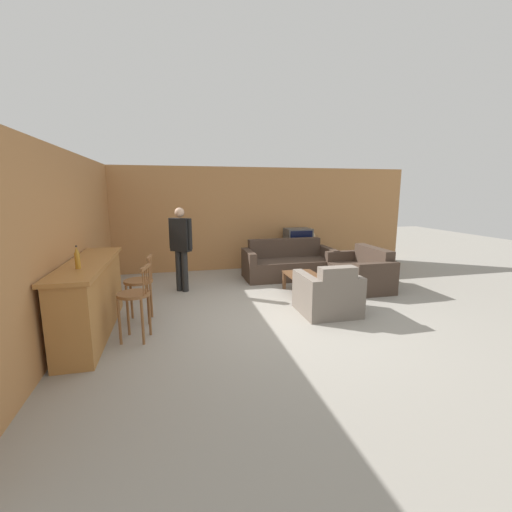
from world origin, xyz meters
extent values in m
plane|color=gray|center=(0.00, 0.00, 0.00)|extent=(24.00, 24.00, 0.00)
cube|color=#B27A47|center=(0.00, 3.68, 1.30)|extent=(9.40, 0.08, 2.60)
cube|color=#B27A47|center=(-3.10, 1.34, 1.30)|extent=(0.08, 8.68, 2.60)
cube|color=#A87038|center=(-2.77, 0.05, 0.50)|extent=(0.47, 2.31, 1.00)
cube|color=#A87038|center=(-2.77, 0.05, 1.03)|extent=(0.55, 2.37, 0.05)
cylinder|color=brown|center=(-2.15, -0.33, 0.65)|extent=(0.52, 0.52, 0.04)
cylinder|color=brown|center=(-2.27, -0.15, 0.31)|extent=(0.04, 0.04, 0.63)
cylinder|color=brown|center=(-2.34, -0.44, 0.31)|extent=(0.04, 0.04, 0.63)
cylinder|color=brown|center=(-1.97, -0.22, 0.31)|extent=(0.04, 0.04, 0.63)
cylinder|color=brown|center=(-2.04, -0.51, 0.31)|extent=(0.04, 0.04, 0.63)
cylinder|color=brown|center=(-1.95, -0.25, 0.83)|extent=(0.02, 0.02, 0.33)
cylinder|color=brown|center=(-1.97, -0.33, 0.83)|extent=(0.02, 0.02, 0.33)
cylinder|color=brown|center=(-1.99, -0.42, 0.83)|extent=(0.02, 0.02, 0.33)
cylinder|color=brown|center=(-2.01, -0.50, 0.83)|extent=(0.02, 0.02, 0.33)
cube|color=brown|center=(-1.98, -0.37, 1.02)|extent=(0.12, 0.37, 0.04)
cylinder|color=brown|center=(-2.15, 0.36, 0.65)|extent=(0.47, 0.47, 0.04)
cylinder|color=brown|center=(-2.29, 0.52, 0.31)|extent=(0.04, 0.04, 0.63)
cylinder|color=brown|center=(-2.32, 0.22, 0.31)|extent=(0.04, 0.04, 0.63)
cylinder|color=brown|center=(-1.99, 0.50, 0.31)|extent=(0.04, 0.04, 0.63)
cylinder|color=brown|center=(-2.02, 0.20, 0.31)|extent=(0.04, 0.04, 0.63)
cylinder|color=brown|center=(-1.96, 0.47, 0.83)|extent=(0.02, 0.02, 0.33)
cylinder|color=brown|center=(-1.97, 0.39, 0.83)|extent=(0.02, 0.02, 0.33)
cylinder|color=brown|center=(-1.98, 0.30, 0.83)|extent=(0.02, 0.02, 0.33)
cylinder|color=brown|center=(-1.98, 0.22, 0.83)|extent=(0.02, 0.02, 0.33)
cube|color=brown|center=(-1.97, 0.35, 1.02)|extent=(0.07, 0.37, 0.04)
cube|color=#423328|center=(0.99, 2.41, 0.22)|extent=(1.77, 0.94, 0.44)
cube|color=#423328|center=(0.99, 2.77, 0.66)|extent=(1.77, 0.22, 0.44)
cube|color=#423328|center=(0.03, 2.41, 0.34)|extent=(0.16, 0.94, 0.68)
cube|color=#423328|center=(1.96, 2.41, 0.34)|extent=(0.16, 0.94, 0.68)
cube|color=#70665B|center=(0.85, 0.05, 0.22)|extent=(0.59, 0.90, 0.44)
cube|color=#70665B|center=(0.85, -0.29, 0.65)|extent=(0.59, 0.22, 0.42)
cube|color=#70665B|center=(1.22, 0.05, 0.33)|extent=(0.16, 0.90, 0.67)
cube|color=#70665B|center=(0.47, 0.05, 0.33)|extent=(0.16, 0.90, 0.67)
cube|color=#423328|center=(2.16, 1.32, 0.22)|extent=(0.87, 1.18, 0.44)
cube|color=#423328|center=(2.49, 1.32, 0.64)|extent=(0.22, 1.18, 0.40)
cube|color=#423328|center=(2.16, 1.99, 0.33)|extent=(0.87, 0.16, 0.66)
cube|color=#423328|center=(2.16, 0.65, 0.33)|extent=(0.87, 0.16, 0.66)
cube|color=brown|center=(0.86, 1.15, 0.37)|extent=(0.61, 0.89, 0.04)
cube|color=brown|center=(0.59, 0.74, 0.18)|extent=(0.06, 0.06, 0.35)
cube|color=brown|center=(1.13, 0.74, 0.18)|extent=(0.06, 0.06, 0.35)
cube|color=brown|center=(0.59, 1.55, 0.18)|extent=(0.06, 0.06, 0.35)
cube|color=brown|center=(1.13, 1.55, 0.18)|extent=(0.06, 0.06, 0.35)
cube|color=#2D2319|center=(1.54, 3.32, 0.27)|extent=(1.01, 0.46, 0.55)
cube|color=#4C4C4C|center=(1.54, 3.32, 0.80)|extent=(0.66, 0.51, 0.50)
cube|color=black|center=(1.54, 3.06, 0.80)|extent=(0.59, 0.01, 0.43)
cylinder|color=#B27A23|center=(-2.78, -0.41, 1.15)|extent=(0.06, 0.06, 0.19)
cone|color=#B27A23|center=(-2.78, -0.41, 1.29)|extent=(0.06, 0.06, 0.08)
cylinder|color=black|center=(-2.78, -0.41, 1.34)|extent=(0.02, 0.02, 0.02)
cube|color=maroon|center=(0.84, 0.99, 0.40)|extent=(0.23, 0.22, 0.02)
cylinder|color=brown|center=(1.90, 3.32, 0.56)|extent=(0.16, 0.16, 0.02)
cylinder|color=brown|center=(1.90, 3.32, 0.71)|extent=(0.03, 0.03, 0.26)
cone|color=tan|center=(1.90, 3.32, 0.96)|extent=(0.24, 0.24, 0.24)
cylinder|color=black|center=(-1.41, 1.85, 0.41)|extent=(0.13, 0.13, 0.83)
cylinder|color=black|center=(-1.53, 1.94, 0.41)|extent=(0.13, 0.13, 0.83)
cube|color=black|center=(-1.47, 1.89, 1.15)|extent=(0.43, 0.38, 0.65)
cylinder|color=black|center=(-1.29, 1.75, 1.18)|extent=(0.08, 0.08, 0.60)
cylinder|color=black|center=(-1.65, 2.03, 1.18)|extent=(0.08, 0.08, 0.60)
sphere|color=tan|center=(-1.47, 1.89, 1.59)|extent=(0.19, 0.19, 0.19)
camera|label=1|loc=(-1.59, -5.00, 2.01)|focal=24.00mm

